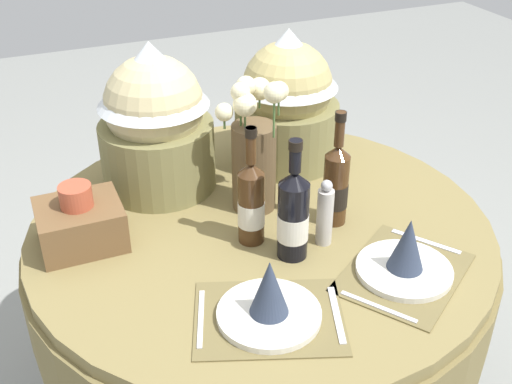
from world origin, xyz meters
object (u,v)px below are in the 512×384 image
object	(u,v)px
flower_vase	(254,149)
pepper_mill	(325,214)
place_setting_right	(406,258)
place_setting_left	(269,302)
gift_tub_back_left	(155,114)
wine_bottle_left	(251,202)
woven_basket_side_left	(80,222)
dining_table	(260,263)
wine_bottle_centre	(336,184)
wine_bottle_right	(293,214)
gift_tub_back_right	(287,95)

from	to	relation	value
flower_vase	pepper_mill	distance (m)	0.28
place_setting_right	flower_vase	distance (m)	0.51
place_setting_left	gift_tub_back_left	bearing A→B (deg)	95.47
place_setting_left	wine_bottle_left	size ratio (longest dim) A/B	1.23
woven_basket_side_left	dining_table	bearing A→B (deg)	-10.75
wine_bottle_left	gift_tub_back_left	bearing A→B (deg)	110.88
pepper_mill	dining_table	bearing A→B (deg)	127.13
wine_bottle_centre	woven_basket_side_left	size ratio (longest dim) A/B	1.53
wine_bottle_centre	wine_bottle_right	xyz separation A→B (m)	(-0.18, -0.10, 0.00)
place_setting_left	gift_tub_back_left	size ratio (longest dim) A/B	0.90
dining_table	woven_basket_side_left	xyz separation A→B (m)	(-0.48, 0.09, 0.21)
place_setting_right	gift_tub_back_right	world-z (taller)	gift_tub_back_right
place_setting_left	wine_bottle_centre	bearing A→B (deg)	42.17
wine_bottle_centre	gift_tub_back_left	world-z (taller)	gift_tub_back_left
flower_vase	gift_tub_back_right	xyz separation A→B (m)	(0.21, 0.22, 0.05)
pepper_mill	gift_tub_back_right	world-z (taller)	gift_tub_back_right
gift_tub_back_left	wine_bottle_left	bearing A→B (deg)	-69.12
place_setting_right	dining_table	bearing A→B (deg)	124.16
flower_vase	gift_tub_back_left	bearing A→B (deg)	135.39
wine_bottle_left	wine_bottle_centre	bearing A→B (deg)	-0.89
wine_bottle_centre	gift_tub_back_right	world-z (taller)	gift_tub_back_right
wine_bottle_left	pepper_mill	xyz separation A→B (m)	(0.17, -0.08, -0.03)
dining_table	gift_tub_back_right	size ratio (longest dim) A/B	3.01
wine_bottle_left	wine_bottle_centre	world-z (taller)	same
wine_bottle_left	wine_bottle_right	size ratio (longest dim) A/B	1.00
place_setting_left	flower_vase	distance (m)	0.51
place_setting_right	woven_basket_side_left	bearing A→B (deg)	148.25
flower_vase	wine_bottle_left	world-z (taller)	flower_vase
dining_table	flower_vase	xyz separation A→B (m)	(0.02, 0.09, 0.33)
place_setting_left	flower_vase	size ratio (longest dim) A/B	1.00
wine_bottle_centre	woven_basket_side_left	bearing A→B (deg)	166.17
wine_bottle_left	pepper_mill	world-z (taller)	wine_bottle_left
wine_bottle_left	gift_tub_back_left	xyz separation A→B (m)	(-0.15, 0.38, 0.11)
place_setting_right	wine_bottle_right	size ratio (longest dim) A/B	1.29
wine_bottle_centre	pepper_mill	xyz separation A→B (m)	(-0.07, -0.08, -0.03)
flower_vase	gift_tub_back_right	size ratio (longest dim) A/B	0.94
flower_vase	wine_bottle_centre	distance (m)	0.25
dining_table	woven_basket_side_left	distance (m)	0.53
flower_vase	gift_tub_back_right	distance (m)	0.30
wine_bottle_right	pepper_mill	bearing A→B (deg)	9.88
wine_bottle_right	wine_bottle_centre	bearing A→B (deg)	29.20
place_setting_left	place_setting_right	world-z (taller)	same
place_setting_right	gift_tub_back_left	world-z (taller)	gift_tub_back_left
pepper_mill	gift_tub_back_right	xyz separation A→B (m)	(0.11, 0.47, 0.14)
gift_tub_back_right	woven_basket_side_left	bearing A→B (deg)	-162.29
gift_tub_back_left	gift_tub_back_right	world-z (taller)	gift_tub_back_left
pepper_mill	woven_basket_side_left	bearing A→B (deg)	157.57
wine_bottle_left	place_setting_right	bearing A→B (deg)	-43.67
place_setting_left	pepper_mill	bearing A→B (deg)	40.49
wine_bottle_centre	gift_tub_back_left	distance (m)	0.56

